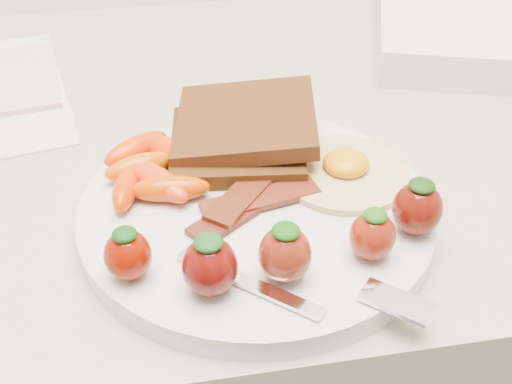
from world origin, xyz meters
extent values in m
cylinder|color=silver|center=(-0.02, 1.54, 0.91)|extent=(0.27, 0.27, 0.02)
cube|color=black|center=(-0.02, 1.61, 0.93)|extent=(0.12, 0.12, 0.01)
cube|color=black|center=(-0.01, 1.63, 0.94)|extent=(0.14, 0.14, 0.03)
cylinder|color=#F8F4BA|center=(0.06, 1.56, 0.92)|extent=(0.11, 0.11, 0.01)
ellipsoid|color=orange|center=(0.06, 1.57, 0.93)|extent=(0.04, 0.04, 0.02)
cube|color=#35090A|center=(-0.03, 1.53, 0.92)|extent=(0.09, 0.07, 0.00)
cube|color=#340A0B|center=(-0.01, 1.54, 0.92)|extent=(0.09, 0.04, 0.00)
cube|color=black|center=(-0.02, 1.55, 0.92)|extent=(0.08, 0.09, 0.00)
ellipsoid|color=#D35300|center=(-0.10, 1.59, 0.93)|extent=(0.06, 0.03, 0.02)
ellipsoid|color=red|center=(-0.09, 1.57, 0.93)|extent=(0.06, 0.07, 0.02)
ellipsoid|color=#CA2D00|center=(-0.11, 1.56, 0.93)|extent=(0.03, 0.05, 0.02)
ellipsoid|color=red|center=(-0.08, 1.61, 0.93)|extent=(0.06, 0.06, 0.02)
ellipsoid|color=red|center=(-0.10, 1.62, 0.93)|extent=(0.06, 0.05, 0.02)
ellipsoid|color=#B73B01|center=(-0.08, 1.56, 0.93)|extent=(0.06, 0.03, 0.02)
ellipsoid|color=#740D00|center=(-0.11, 1.48, 0.94)|extent=(0.03, 0.03, 0.04)
ellipsoid|color=#0C3A0E|center=(-0.11, 1.48, 0.95)|extent=(0.02, 0.02, 0.01)
ellipsoid|color=#510806|center=(-0.06, 1.46, 0.94)|extent=(0.04, 0.04, 0.04)
ellipsoid|color=#0F4211|center=(-0.06, 1.46, 0.96)|extent=(0.02, 0.02, 0.01)
ellipsoid|color=maroon|center=(-0.01, 1.46, 0.94)|extent=(0.04, 0.04, 0.04)
ellipsoid|color=#114B07|center=(-0.01, 1.46, 0.96)|extent=(0.02, 0.02, 0.01)
ellipsoid|color=maroon|center=(0.05, 1.47, 0.94)|extent=(0.03, 0.03, 0.04)
ellipsoid|color=#1A500D|center=(0.05, 1.47, 0.95)|extent=(0.02, 0.02, 0.01)
ellipsoid|color=#510D06|center=(0.09, 1.49, 0.94)|extent=(0.04, 0.04, 0.04)
ellipsoid|color=black|center=(0.09, 1.49, 0.96)|extent=(0.02, 0.02, 0.01)
cube|color=silver|center=(-0.04, 1.46, 0.92)|extent=(0.09, 0.08, 0.00)
cube|color=silver|center=(0.05, 1.42, 0.92)|extent=(0.05, 0.05, 0.00)
cube|color=beige|center=(-0.24, 1.81, 0.91)|extent=(0.12, 0.16, 0.01)
camera|label=1|loc=(-0.08, 1.16, 1.22)|focal=45.00mm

